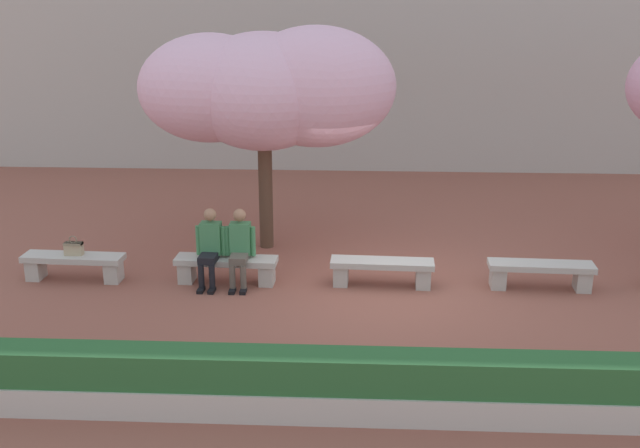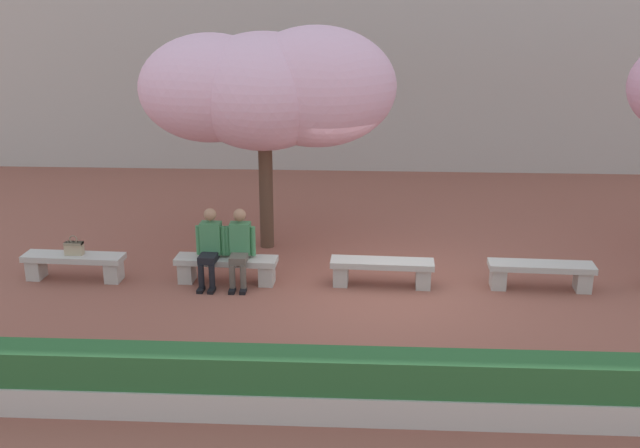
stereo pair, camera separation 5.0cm
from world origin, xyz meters
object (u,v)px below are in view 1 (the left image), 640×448
Objects in this scene: stone_bench_west_end at (74,263)px; stone_bench_center at (382,269)px; person_seated_left at (210,244)px; handbag at (74,248)px; stone_bench_near_west at (226,266)px; cherry_tree_main at (266,89)px; person_seated_right at (240,245)px; stone_bench_near_east at (541,272)px.

stone_bench_west_end is 5.20m from stone_bench_center.
person_seated_left is at bearing -1.30° from stone_bench_west_end.
stone_bench_west_end is 0.28m from handbag.
stone_bench_near_west is at bearing 180.00° from stone_bench_center.
cherry_tree_main is (0.75, 1.88, 2.31)m from person_seated_left.
stone_bench_west_end is 4.51m from cherry_tree_main.
person_seated_right is at bearing -97.80° from cherry_tree_main.
handbag is 4.32m from cherry_tree_main.
cherry_tree_main is (0.50, 1.83, 2.71)m from stone_bench_near_west.
stone_bench_center is at bearing 180.00° from stone_bench_near_east.
person_seated_left is (-0.25, -0.05, 0.40)m from stone_bench_near_west.
stone_bench_near_east is 1.33× the size of person_seated_left.
person_seated_right is at bearing -178.70° from stone_bench_center.
stone_bench_center is 3.88m from cherry_tree_main.
cherry_tree_main is (0.26, 1.88, 2.31)m from person_seated_right.
person_seated_right is (-2.36, -0.05, 0.40)m from stone_bench_center.
stone_bench_near_west is 1.00× the size of stone_bench_center.
cherry_tree_main is at bearing 138.92° from stone_bench_center.
person_seated_right reaches higher than stone_bench_near_west.
stone_bench_center is at bearing -41.08° from cherry_tree_main.
person_seated_right is 2.99m from cherry_tree_main.
handbag is (-5.18, 0.01, 0.28)m from stone_bench_center.
person_seated_left reaches higher than stone_bench_near_east.
person_seated_left is 0.28× the size of cherry_tree_main.
person_seated_left reaches higher than handbag.
person_seated_right reaches higher than stone_bench_west_end.
stone_bench_near_east is 5.72m from cherry_tree_main.
stone_bench_west_end is 0.37× the size of cherry_tree_main.
stone_bench_near_east is 4.97m from person_seated_right.
handbag is at bearing 179.93° from stone_bench_near_east.
stone_bench_near_west is at bearing -105.40° from cherry_tree_main.
stone_bench_near_east is at bearing -21.26° from cherry_tree_main.
cherry_tree_main is (-4.70, 1.83, 2.71)m from stone_bench_near_east.
person_seated_right is at bearing -1.29° from handbag.
stone_bench_west_end is 1.33× the size of person_seated_right.
stone_bench_center is 1.00× the size of stone_bench_near_east.
stone_bench_near_west is 0.37× the size of cherry_tree_main.
stone_bench_near_east is 5.08× the size of handbag.
person_seated_left is 2.33m from handbag.
stone_bench_near_east is 7.79m from handbag.
stone_bench_near_west is 5.20m from stone_bench_near_east.
cherry_tree_main reaches higher than stone_bench_west_end.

